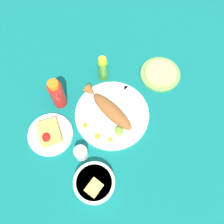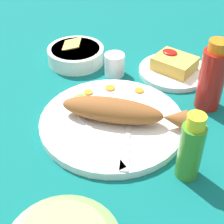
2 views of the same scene
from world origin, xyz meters
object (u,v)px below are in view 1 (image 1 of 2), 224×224
at_px(fried_fish, 109,109).
at_px(tortilla_plate, 160,74).
at_px(fork_far, 126,102).
at_px(salt_cup, 81,153).
at_px(side_plate_fries, 51,135).
at_px(main_plate, 112,115).
at_px(hot_sauce_bottle_red, 57,94).
at_px(guacamole_bowl, 94,183).
at_px(fork_near, 116,97).
at_px(hot_sauce_bottle_green, 103,69).

bearing_deg(fried_fish, tortilla_plate, 85.15).
bearing_deg(fork_far, salt_cup, 144.77).
distance_m(side_plate_fries, tortilla_plate, 0.58).
xyz_separation_m(main_plate, fried_fish, (-0.02, -0.01, 0.03)).
bearing_deg(side_plate_fries, hot_sauce_bottle_red, 150.53).
height_order(main_plate, fried_fish, fried_fish).
relative_size(salt_cup, guacamole_bowl, 0.37).
height_order(fried_fish, fork_near, fried_fish).
relative_size(fork_far, hot_sauce_bottle_green, 1.22).
xyz_separation_m(hot_sauce_bottle_green, guacamole_bowl, (0.46, -0.19, -0.04)).
bearing_deg(salt_cup, side_plate_fries, -140.73).
height_order(fried_fish, salt_cup, fried_fish).
height_order(fork_near, hot_sauce_bottle_red, hot_sauce_bottle_red).
bearing_deg(fork_far, main_plate, 136.48).
bearing_deg(hot_sauce_bottle_red, fried_fish, 57.64).
xyz_separation_m(hot_sauce_bottle_red, guacamole_bowl, (0.39, 0.04, -0.06)).
bearing_deg(fried_fish, hot_sauce_bottle_green, 144.73).
distance_m(main_plate, hot_sauce_bottle_green, 0.21).
distance_m(fried_fish, guacamole_bowl, 0.31).
xyz_separation_m(hot_sauce_bottle_green, salt_cup, (0.33, -0.20, -0.04)).
distance_m(main_plate, fork_far, 0.09).
distance_m(fried_fish, salt_cup, 0.22).
xyz_separation_m(fried_fish, fork_far, (-0.02, 0.08, -0.02)).
xyz_separation_m(hot_sauce_bottle_red, salt_cup, (0.26, 0.02, -0.06)).
height_order(hot_sauce_bottle_red, side_plate_fries, hot_sauce_bottle_red).
height_order(fork_near, salt_cup, salt_cup).
relative_size(fried_fish, hot_sauce_bottle_green, 1.87).
bearing_deg(fried_fish, side_plate_fries, -111.16).
height_order(fork_far, tortilla_plate, fork_far).
height_order(fork_far, hot_sauce_bottle_red, hot_sauce_bottle_red).
relative_size(fried_fish, salt_cup, 4.51).
bearing_deg(main_plate, tortilla_plate, 113.34).
distance_m(salt_cup, guacamole_bowl, 0.13).
relative_size(fried_fish, fork_far, 1.53).
bearing_deg(salt_cup, tortilla_plate, 118.51).
distance_m(hot_sauce_bottle_red, guacamole_bowl, 0.40).
relative_size(main_plate, tortilla_plate, 1.72).
distance_m(fork_far, hot_sauce_bottle_red, 0.30).
relative_size(main_plate, hot_sauce_bottle_red, 1.88).
relative_size(salt_cup, tortilla_plate, 0.32).
xyz_separation_m(fried_fish, guacamole_bowl, (0.27, -0.15, -0.02)).
height_order(main_plate, side_plate_fries, main_plate).
relative_size(fried_fish, tortilla_plate, 1.44).
relative_size(hot_sauce_bottle_red, salt_cup, 2.88).
height_order(guacamole_bowl, tortilla_plate, guacamole_bowl).
relative_size(main_plate, fork_far, 1.83).
bearing_deg(hot_sauce_bottle_green, tortilla_plate, 73.01).
bearing_deg(side_plate_fries, fried_fish, 93.96).
relative_size(fork_near, guacamole_bowl, 1.03).
height_order(hot_sauce_bottle_red, hot_sauce_bottle_green, hot_sauce_bottle_red).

